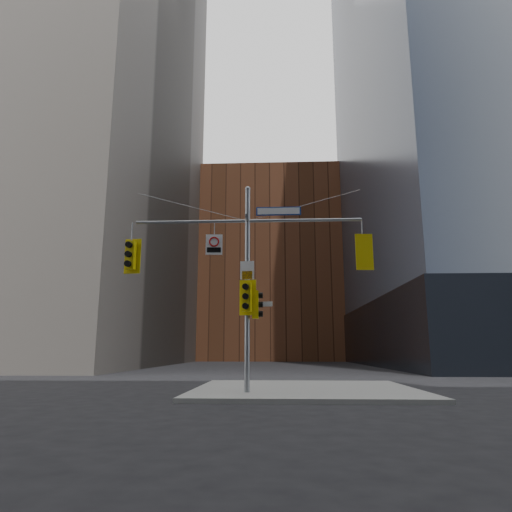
# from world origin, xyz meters

# --- Properties ---
(ground) EXTENTS (160.00, 160.00, 0.00)m
(ground) POSITION_xyz_m (0.00, 0.00, 0.00)
(ground) COLOR black
(ground) RESTS_ON ground
(sidewalk_corner) EXTENTS (8.00, 8.00, 0.15)m
(sidewalk_corner) POSITION_xyz_m (2.00, 4.00, 0.07)
(sidewalk_corner) COLOR gray
(sidewalk_corner) RESTS_ON ground
(tower_nw) EXTENTS (36.00, 36.00, 80.00)m
(tower_nw) POSITION_xyz_m (-28.00, 32.00, 40.00)
(tower_nw) COLOR gray
(tower_nw) RESTS_ON ground
(brick_midrise) EXTENTS (26.00, 20.00, 28.00)m
(brick_midrise) POSITION_xyz_m (0.00, 58.00, 14.00)
(brick_midrise) COLOR brown
(brick_midrise) RESTS_ON ground
(signal_assembly) EXTENTS (8.00, 0.80, 7.30)m
(signal_assembly) POSITION_xyz_m (0.00, 1.99, 4.42)
(signal_assembly) COLOR gray
(signal_assembly) RESTS_ON ground
(traffic_light_west_arm) EXTENTS (0.60, 0.51, 1.26)m
(traffic_light_west_arm) POSITION_xyz_m (-4.15, 2.01, 4.80)
(traffic_light_west_arm) COLOR yellow
(traffic_light_west_arm) RESTS_ON ground
(traffic_light_east_arm) EXTENTS (0.60, 0.50, 1.26)m
(traffic_light_east_arm) POSITION_xyz_m (4.00, 1.99, 4.80)
(traffic_light_east_arm) COLOR yellow
(traffic_light_east_arm) RESTS_ON ground
(traffic_light_pole_side) EXTENTS (0.36, 0.31, 0.95)m
(traffic_light_pole_side) POSITION_xyz_m (0.32, 2.00, 3.03)
(traffic_light_pole_side) COLOR yellow
(traffic_light_pole_side) RESTS_ON ground
(traffic_light_pole_front) EXTENTS (0.57, 0.50, 1.20)m
(traffic_light_pole_front) POSITION_xyz_m (0.00, 1.73, 3.26)
(traffic_light_pole_front) COLOR yellow
(traffic_light_pole_front) RESTS_ON ground
(street_sign_blade) EXTENTS (1.59, 0.06, 0.31)m
(street_sign_blade) POSITION_xyz_m (1.10, 2.00, 6.35)
(street_sign_blade) COLOR navy
(street_sign_blade) RESTS_ON ground
(regulatory_sign_arm) EXTENTS (0.59, 0.09, 0.73)m
(regulatory_sign_arm) POSITION_xyz_m (-1.18, 1.97, 5.17)
(regulatory_sign_arm) COLOR silver
(regulatory_sign_arm) RESTS_ON ground
(regulatory_sign_pole) EXTENTS (0.48, 0.09, 0.64)m
(regulatory_sign_pole) POSITION_xyz_m (0.00, 1.88, 4.19)
(regulatory_sign_pole) COLOR silver
(regulatory_sign_pole) RESTS_ON ground
(street_blade_ew) EXTENTS (0.82, 0.14, 0.17)m
(street_blade_ew) POSITION_xyz_m (0.45, 2.00, 3.05)
(street_blade_ew) COLOR silver
(street_blade_ew) RESTS_ON ground
(street_blade_ns) EXTENTS (0.13, 0.73, 0.15)m
(street_blade_ns) POSITION_xyz_m (0.00, 2.45, 2.90)
(street_blade_ns) COLOR #145926
(street_blade_ns) RESTS_ON ground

